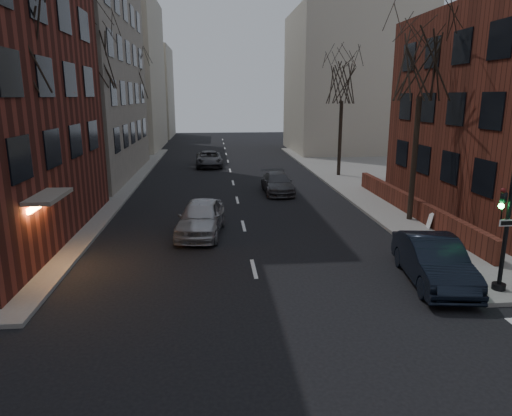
% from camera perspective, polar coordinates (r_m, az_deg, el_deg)
% --- Properties ---
extents(low_wall_right, '(0.35, 16.00, 1.00)m').
position_cam_1_polar(low_wall_right, '(26.42, 18.83, 0.34)').
color(low_wall_right, maroon).
rests_on(low_wall_right, sidewalk_far_right).
extents(building_distant_la, '(14.00, 16.00, 18.00)m').
position_cam_1_polar(building_distant_la, '(61.00, -18.88, 15.48)').
color(building_distant_la, '#B6AC9A').
rests_on(building_distant_la, ground).
extents(building_distant_ra, '(14.00, 14.00, 16.00)m').
position_cam_1_polar(building_distant_ra, '(56.87, 11.88, 15.07)').
color(building_distant_ra, '#B6AC9A').
rests_on(building_distant_ra, ground).
extents(building_distant_lb, '(10.00, 12.00, 14.00)m').
position_cam_1_polar(building_distant_lb, '(77.29, -14.36, 13.79)').
color(building_distant_lb, '#B6AC9A').
rests_on(building_distant_lb, ground).
extents(traffic_signal, '(0.76, 0.44, 4.00)m').
position_cam_1_polar(traffic_signal, '(17.00, 28.52, -3.47)').
color(traffic_signal, black).
rests_on(traffic_signal, sidewalk_far_right).
extents(tree_left_a, '(4.18, 4.18, 10.26)m').
position_cam_1_polar(tree_left_a, '(19.93, -28.45, 18.00)').
color(tree_left_a, '#2D231C').
rests_on(tree_left_a, sidewalk_far_left).
extents(tree_left_b, '(4.40, 4.40, 10.80)m').
position_cam_1_polar(tree_left_b, '(31.39, -19.82, 17.51)').
color(tree_left_b, '#2D231C').
rests_on(tree_left_b, sidewalk_far_left).
extents(tree_left_c, '(3.96, 3.96, 9.72)m').
position_cam_1_polar(tree_left_c, '(45.05, -15.29, 15.33)').
color(tree_left_c, '#2D231C').
rests_on(tree_left_c, sidewalk_far_left).
extents(tree_right_a, '(3.96, 3.96, 9.72)m').
position_cam_1_polar(tree_right_a, '(24.70, 20.06, 16.64)').
color(tree_right_a, '#2D231C').
rests_on(tree_right_a, sidewalk_far_right).
extents(tree_right_b, '(3.74, 3.74, 9.18)m').
position_cam_1_polar(tree_right_b, '(37.85, 10.76, 15.27)').
color(tree_right_b, '#2D231C').
rests_on(tree_right_b, sidewalk_far_right).
extents(streetlamp_near, '(0.36, 0.36, 6.28)m').
position_cam_1_polar(streetlamp_near, '(27.36, -19.82, 8.33)').
color(streetlamp_near, black).
rests_on(streetlamp_near, sidewalk_far_left).
extents(streetlamp_far, '(0.36, 0.36, 6.28)m').
position_cam_1_polar(streetlamp_far, '(46.96, -13.85, 10.70)').
color(streetlamp_far, black).
rests_on(streetlamp_far, sidewalk_far_left).
extents(parked_sedan, '(2.37, 5.15, 1.64)m').
position_cam_1_polar(parked_sedan, '(17.36, 21.30, -6.17)').
color(parked_sedan, black).
rests_on(parked_sedan, ground).
extents(car_lane_silver, '(2.61, 5.14, 1.68)m').
position_cam_1_polar(car_lane_silver, '(21.91, -6.89, -1.18)').
color(car_lane_silver, '#A9A9AF').
rests_on(car_lane_silver, ground).
extents(car_lane_gray, '(1.97, 4.72, 1.36)m').
position_cam_1_polar(car_lane_gray, '(31.23, 2.69, 3.12)').
color(car_lane_gray, '#46464B').
rests_on(car_lane_gray, ground).
extents(car_lane_far, '(2.49, 5.24, 1.44)m').
position_cam_1_polar(car_lane_far, '(43.33, -5.88, 6.12)').
color(car_lane_far, '#3D3D42').
rests_on(car_lane_far, ground).
extents(sandwich_board, '(0.41, 0.54, 0.80)m').
position_cam_1_polar(sandwich_board, '(24.00, 21.25, -1.42)').
color(sandwich_board, white).
rests_on(sandwich_board, sidewalk_far_right).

